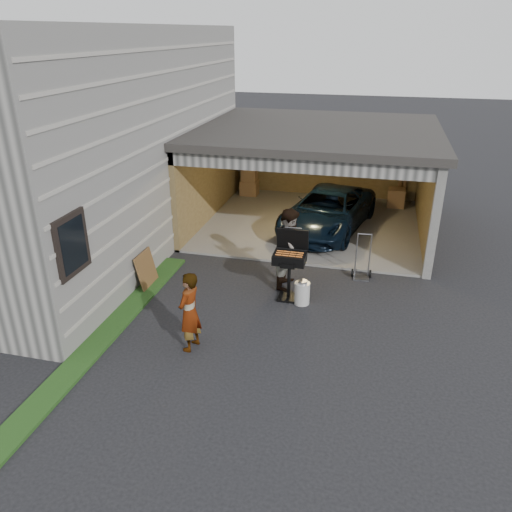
{
  "coord_description": "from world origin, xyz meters",
  "views": [
    {
      "loc": [
        2.53,
        -7.71,
        5.38
      ],
      "look_at": [
        0.28,
        1.33,
        1.15
      ],
      "focal_mm": 35.0,
      "sensor_mm": 36.0,
      "label": 1
    }
  ],
  "objects_px": {
    "woman": "(189,312)",
    "plywood_panel": "(147,270)",
    "minivan": "(327,213)",
    "bbq_grill": "(290,260)",
    "propane_tank": "(302,293)",
    "man": "(290,248)",
    "hand_truck": "(362,270)"
  },
  "relations": [
    {
      "from": "minivan",
      "to": "bbq_grill",
      "type": "height_order",
      "value": "bbq_grill"
    },
    {
      "from": "man",
      "to": "propane_tank",
      "type": "relative_size",
      "value": 3.76
    },
    {
      "from": "man",
      "to": "propane_tank",
      "type": "height_order",
      "value": "man"
    },
    {
      "from": "propane_tank",
      "to": "plywood_panel",
      "type": "distance_m",
      "value": 3.56
    },
    {
      "from": "propane_tank",
      "to": "hand_truck",
      "type": "height_order",
      "value": "hand_truck"
    },
    {
      "from": "minivan",
      "to": "man",
      "type": "height_order",
      "value": "man"
    },
    {
      "from": "woman",
      "to": "plywood_panel",
      "type": "xyz_separation_m",
      "value": [
        -1.84,
        2.05,
        -0.35
      ]
    },
    {
      "from": "bbq_grill",
      "to": "hand_truck",
      "type": "relative_size",
      "value": 1.36
    },
    {
      "from": "propane_tank",
      "to": "plywood_panel",
      "type": "xyz_separation_m",
      "value": [
        -3.56,
        -0.08,
        0.17
      ]
    },
    {
      "from": "woman",
      "to": "man",
      "type": "distance_m",
      "value": 3.18
    },
    {
      "from": "man",
      "to": "hand_truck",
      "type": "distance_m",
      "value": 1.91
    },
    {
      "from": "man",
      "to": "plywood_panel",
      "type": "distance_m",
      "value": 3.29
    },
    {
      "from": "minivan",
      "to": "bbq_grill",
      "type": "distance_m",
      "value": 4.19
    },
    {
      "from": "minivan",
      "to": "woman",
      "type": "bearing_deg",
      "value": -93.05
    },
    {
      "from": "minivan",
      "to": "hand_truck",
      "type": "relative_size",
      "value": 3.74
    },
    {
      "from": "woman",
      "to": "plywood_panel",
      "type": "bearing_deg",
      "value": -127.62
    },
    {
      "from": "bbq_grill",
      "to": "propane_tank",
      "type": "height_order",
      "value": "bbq_grill"
    },
    {
      "from": "bbq_grill",
      "to": "woman",
      "type": "bearing_deg",
      "value": -121.2
    },
    {
      "from": "woman",
      "to": "bbq_grill",
      "type": "bearing_deg",
      "value": 159.24
    },
    {
      "from": "plywood_panel",
      "to": "minivan",
      "type": "bearing_deg",
      "value": 50.99
    },
    {
      "from": "bbq_grill",
      "to": "plywood_panel",
      "type": "xyz_separation_m",
      "value": [
        -3.24,
        -0.26,
        -0.49
      ]
    },
    {
      "from": "propane_tank",
      "to": "plywood_panel",
      "type": "bearing_deg",
      "value": -178.71
    },
    {
      "from": "woman",
      "to": "propane_tank",
      "type": "xyz_separation_m",
      "value": [
        1.72,
        2.13,
        -0.52
      ]
    },
    {
      "from": "bbq_grill",
      "to": "hand_truck",
      "type": "distance_m",
      "value": 2.14
    },
    {
      "from": "man",
      "to": "plywood_panel",
      "type": "relative_size",
      "value": 2.2
    },
    {
      "from": "hand_truck",
      "to": "propane_tank",
      "type": "bearing_deg",
      "value": -131.87
    },
    {
      "from": "bbq_grill",
      "to": "hand_truck",
      "type": "xyz_separation_m",
      "value": [
        1.49,
        1.36,
        -0.69
      ]
    },
    {
      "from": "man",
      "to": "hand_truck",
      "type": "bearing_deg",
      "value": -63.13
    },
    {
      "from": "propane_tank",
      "to": "plywood_panel",
      "type": "relative_size",
      "value": 0.58
    },
    {
      "from": "man",
      "to": "plywood_panel",
      "type": "height_order",
      "value": "man"
    },
    {
      "from": "minivan",
      "to": "man",
      "type": "relative_size",
      "value": 2.27
    },
    {
      "from": "bbq_grill",
      "to": "plywood_panel",
      "type": "relative_size",
      "value": 1.82
    }
  ]
}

